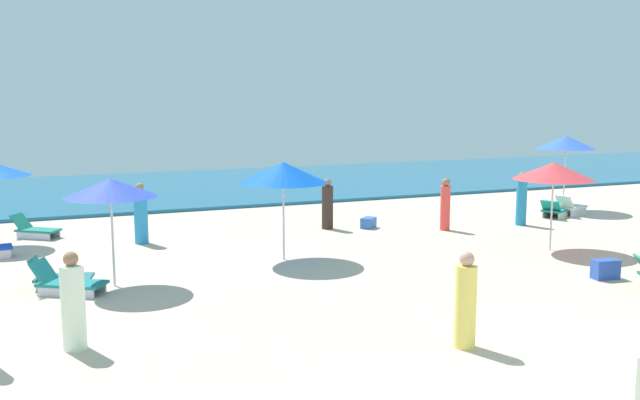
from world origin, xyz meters
The scene contains 18 objects.
ocean centered at (0.00, 24.01, 0.06)m, with size 60.00×11.99×0.12m, color #195E84.
lounge_chair_0_0 centered at (-8.81, 15.18, 0.24)m, with size 1.40×1.24×0.67m.
umbrella_1 centered at (8.56, 13.46, 2.39)m, with size 2.00×2.00×2.62m.
lounge_chair_1_0 centered at (7.41, 12.41, 0.24)m, with size 1.61×1.25×0.62m.
lounge_chair_1_1 centered at (8.03, 12.47, 0.28)m, with size 1.38×0.95×0.75m.
umbrella_2 centered at (-3.07, 10.01, 2.18)m, with size 2.18×2.18×2.44m.
umbrella_3 centered at (-7.25, 9.06, 2.13)m, with size 1.96×1.96×2.33m.
lounge_chair_3_0 centered at (-8.23, 8.81, 0.23)m, with size 1.58×1.30×0.69m.
lounge_chair_3_1 centered at (-8.37, 9.37, 0.23)m, with size 1.37×0.89×0.67m.
umbrella_5 centered at (3.81, 8.40, 2.10)m, with size 2.07×2.07×2.33m.
beachgoer_0 centered at (-0.52, 13.33, 0.71)m, with size 0.48×0.48×1.53m.
beachgoer_1 centered at (-6.08, 13.29, 0.78)m, with size 0.53×0.53×1.68m.
beachgoer_2 centered at (-8.26, 5.36, 0.75)m, with size 0.43×0.43×1.62m.
beachgoer_3 centered at (5.34, 11.63, 0.80)m, with size 0.46×0.46×1.68m.
beachgoer_4 centered at (2.69, 11.81, 0.76)m, with size 0.41×0.41×1.58m.
beachgoer_6 centered at (-2.34, 3.07, 0.75)m, with size 0.43×0.43×1.60m.
cooler_box_1 centered at (0.69, 12.97, 0.16)m, with size 0.50×0.34×0.32m, color blue.
cooler_box_2 centered at (2.99, 5.57, 0.22)m, with size 0.58×0.31×0.44m, color blue.
Camera 1 is at (-8.70, -6.41, 4.13)m, focal length 39.99 mm.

